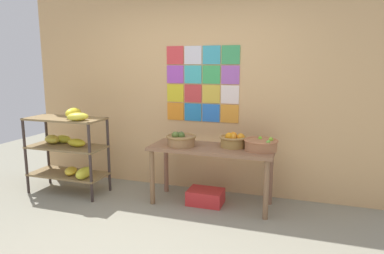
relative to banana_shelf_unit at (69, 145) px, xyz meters
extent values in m
plane|color=gray|center=(1.54, -1.13, -0.65)|extent=(9.60, 9.60, 0.00)
cube|color=tan|center=(1.54, 0.70, 0.80)|extent=(4.91, 0.06, 2.88)
cube|color=#DC3B3F|center=(1.26, 0.67, 1.17)|extent=(0.23, 0.01, 0.23)
cube|color=silver|center=(1.51, 0.67, 1.17)|extent=(0.23, 0.01, 0.23)
cube|color=#39A2B5|center=(1.76, 0.67, 1.17)|extent=(0.23, 0.01, 0.23)
cube|color=#3B9D5A|center=(2.01, 0.67, 1.17)|extent=(0.23, 0.01, 0.23)
cube|color=purple|center=(1.26, 0.67, 0.92)|extent=(0.23, 0.01, 0.23)
cube|color=#3FB3B8|center=(1.51, 0.67, 0.92)|extent=(0.23, 0.01, 0.23)
cube|color=#3CAC59|center=(1.76, 0.67, 0.92)|extent=(0.23, 0.01, 0.23)
cube|color=#A057B2|center=(2.01, 0.67, 0.92)|extent=(0.23, 0.01, 0.23)
cube|color=yellow|center=(1.26, 0.67, 0.67)|extent=(0.23, 0.01, 0.23)
cube|color=#CA3A3C|center=(1.51, 0.67, 0.67)|extent=(0.23, 0.01, 0.23)
cube|color=gold|center=(1.76, 0.67, 0.67)|extent=(0.23, 0.01, 0.23)
cube|color=silver|center=(2.01, 0.67, 0.67)|extent=(0.23, 0.01, 0.23)
cube|color=orange|center=(1.26, 0.67, 0.42)|extent=(0.23, 0.01, 0.23)
cube|color=#257DBD|center=(1.51, 0.67, 0.42)|extent=(0.23, 0.01, 0.23)
cube|color=blue|center=(1.76, 0.67, 0.42)|extent=(0.23, 0.01, 0.23)
cube|color=orange|center=(2.01, 0.67, 0.42)|extent=(0.23, 0.01, 0.23)
cylinder|color=#372C28|center=(-0.53, -0.20, -0.14)|extent=(0.04, 0.04, 1.01)
cylinder|color=#372C28|center=(0.47, -0.20, -0.14)|extent=(0.04, 0.04, 1.01)
cylinder|color=#372C28|center=(-0.53, 0.21, -0.14)|extent=(0.04, 0.04, 1.01)
cylinder|color=#372C28|center=(0.47, 0.21, -0.14)|extent=(0.04, 0.04, 1.01)
cube|color=olive|center=(-0.03, 0.01, -0.40)|extent=(1.03, 0.45, 0.03)
ellipsoid|color=yellow|center=(0.05, -0.05, -0.33)|extent=(0.24, 0.27, 0.11)
ellipsoid|color=yellow|center=(0.30, -0.11, -0.31)|extent=(0.14, 0.29, 0.14)
cube|color=olive|center=(-0.03, 0.01, -0.02)|extent=(1.03, 0.45, 0.02)
ellipsoid|color=yellow|center=(-0.20, 0.14, 0.04)|extent=(0.27, 0.16, 0.10)
ellipsoid|color=gold|center=(-0.32, 0.07, 0.05)|extent=(0.34, 0.30, 0.11)
ellipsoid|color=yellow|center=(0.11, 0.02, 0.04)|extent=(0.31, 0.20, 0.10)
cube|color=olive|center=(-0.03, 0.01, 0.35)|extent=(1.03, 0.45, 0.02)
ellipsoid|color=yellow|center=(0.27, -0.13, 0.42)|extent=(0.31, 0.28, 0.10)
ellipsoid|color=yellow|center=(0.07, 0.04, 0.43)|extent=(0.14, 0.27, 0.13)
cube|color=#875E42|center=(1.89, 0.21, 0.06)|extent=(1.49, 0.56, 0.04)
cylinder|color=brown|center=(1.21, -0.01, -0.30)|extent=(0.06, 0.06, 0.68)
cylinder|color=brown|center=(2.58, -0.01, -0.30)|extent=(0.06, 0.06, 0.68)
cylinder|color=#8A5A43|center=(1.21, 0.43, -0.30)|extent=(0.06, 0.06, 0.68)
cylinder|color=brown|center=(2.58, 0.43, -0.30)|extent=(0.06, 0.06, 0.68)
cylinder|color=olive|center=(2.14, 0.30, 0.14)|extent=(0.30, 0.30, 0.12)
torus|color=#9D7741|center=(2.14, 0.30, 0.19)|extent=(0.33, 0.33, 0.03)
sphere|color=orange|center=(2.14, 0.30, 0.22)|extent=(0.09, 0.09, 0.09)
sphere|color=orange|center=(2.14, 0.25, 0.21)|extent=(0.09, 0.09, 0.09)
sphere|color=orange|center=(2.10, 0.23, 0.22)|extent=(0.09, 0.09, 0.09)
sphere|color=orange|center=(2.10, 0.30, 0.20)|extent=(0.09, 0.09, 0.09)
sphere|color=orange|center=(2.23, 0.29, 0.20)|extent=(0.09, 0.09, 0.09)
cylinder|color=olive|center=(1.53, 0.15, 0.14)|extent=(0.33, 0.33, 0.12)
torus|color=olive|center=(1.53, 0.15, 0.20)|extent=(0.36, 0.36, 0.03)
sphere|color=#4C6337|center=(1.53, 0.15, 0.21)|extent=(0.08, 0.08, 0.08)
sphere|color=#53692A|center=(1.47, 0.10, 0.21)|extent=(0.09, 0.09, 0.09)
sphere|color=#3C6523|center=(1.47, 0.15, 0.21)|extent=(0.08, 0.08, 0.08)
sphere|color=#415922|center=(1.54, 0.13, 0.20)|extent=(0.09, 0.09, 0.09)
cylinder|color=#A76C47|center=(2.48, 0.24, 0.13)|extent=(0.37, 0.37, 0.12)
torus|color=#AC6C48|center=(2.48, 0.24, 0.19)|extent=(0.39, 0.39, 0.02)
sphere|color=#74CC2B|center=(2.45, 0.32, 0.20)|extent=(0.05, 0.05, 0.05)
sphere|color=#77C143|center=(2.57, 0.13, 0.20)|extent=(0.05, 0.05, 0.05)
sphere|color=#86BF2E|center=(2.58, 0.27, 0.20)|extent=(0.05, 0.05, 0.05)
cube|color=red|center=(1.83, 0.19, -0.56)|extent=(0.43, 0.31, 0.18)
camera|label=1|loc=(2.95, -3.70, 1.06)|focal=32.38mm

